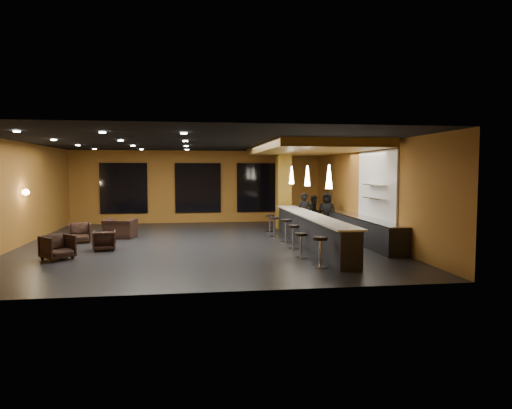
{
  "coord_description": "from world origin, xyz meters",
  "views": [
    {
      "loc": [
        -0.33,
        -15.85,
        2.52
      ],
      "look_at": [
        2.0,
        0.5,
        1.3
      ],
      "focal_mm": 32.0,
      "sensor_mm": 36.0,
      "label": 1
    }
  ],
  "objects": [
    {
      "name": "wall_back",
      "position": [
        0.0,
        6.55,
        1.75
      ],
      "size": [
        12.0,
        0.1,
        3.5
      ],
      "primitive_type": "cube",
      "color": "#976021",
      "rests_on": "floor"
    },
    {
      "name": "bar_stool_3",
      "position": [
        2.95,
        -0.29,
        0.53
      ],
      "size": [
        0.42,
        0.42,
        0.83
      ],
      "rotation": [
        0.0,
        0.0,
        0.28
      ],
      "color": "silver",
      "rests_on": "floor"
    },
    {
      "name": "tile_backsplash",
      "position": [
        5.96,
        -1.0,
        2.0
      ],
      "size": [
        0.06,
        3.2,
        2.4
      ],
      "primitive_type": "cube",
      "color": "white",
      "rests_on": "wall_right"
    },
    {
      "name": "wall_right",
      "position": [
        6.05,
        0.0,
        1.75
      ],
      "size": [
        0.1,
        13.0,
        3.5
      ],
      "primitive_type": "cube",
      "color": "#976021",
      "rests_on": "floor"
    },
    {
      "name": "staff_a",
      "position": [
        4.15,
        1.83,
        0.83
      ],
      "size": [
        0.7,
        0.58,
        1.65
      ],
      "primitive_type": "imported",
      "rotation": [
        0.0,
        0.0,
        -0.35
      ],
      "color": "black",
      "rests_on": "floor"
    },
    {
      "name": "ceiling",
      "position": [
        0.0,
        0.0,
        3.55
      ],
      "size": [
        12.0,
        13.0,
        0.1
      ],
      "primitive_type": "cube",
      "color": "black"
    },
    {
      "name": "armchair_c",
      "position": [
        -4.23,
        0.78,
        0.34
      ],
      "size": [
        0.9,
        0.92,
        0.69
      ],
      "primitive_type": "imported",
      "rotation": [
        0.0,
        0.0,
        0.25
      ],
      "color": "black",
      "rests_on": "floor"
    },
    {
      "name": "bar_stool_1",
      "position": [
        2.78,
        -3.17,
        0.47
      ],
      "size": [
        0.37,
        0.37,
        0.74
      ],
      "rotation": [
        0.0,
        0.0,
        0.05
      ],
      "color": "silver",
      "rests_on": "floor"
    },
    {
      "name": "window_center",
      "position": [
        0.0,
        6.44,
        1.7
      ],
      "size": [
        2.2,
        0.06,
        2.4
      ],
      "primitive_type": "cube",
      "color": "black",
      "rests_on": "wall_back"
    },
    {
      "name": "wall_left",
      "position": [
        -6.05,
        0.0,
        1.75
      ],
      "size": [
        0.1,
        13.0,
        3.5
      ],
      "primitive_type": "cube",
      "color": "#976021",
      "rests_on": "floor"
    },
    {
      "name": "pendant_1",
      "position": [
        3.65,
        -0.5,
        2.35
      ],
      "size": [
        0.2,
        0.2,
        0.7
      ],
      "primitive_type": "cone",
      "color": "white",
      "rests_on": "wood_soffit"
    },
    {
      "name": "wood_soffit",
      "position": [
        4.0,
        1.0,
        3.36
      ],
      "size": [
        3.6,
        8.0,
        0.28
      ],
      "primitive_type": "cube",
      "color": "olive",
      "rests_on": "ceiling"
    },
    {
      "name": "staff_c",
      "position": [
        5.25,
        2.42,
        0.81
      ],
      "size": [
        0.94,
        0.8,
        1.62
      ],
      "primitive_type": "imported",
      "rotation": [
        0.0,
        0.0,
        -0.43
      ],
      "color": "black",
      "rests_on": "floor"
    },
    {
      "name": "wall_shelf_upper",
      "position": [
        5.82,
        -1.2,
        2.05
      ],
      "size": [
        0.3,
        1.5,
        0.03
      ],
      "primitive_type": "cube",
      "color": "silver",
      "rests_on": "wall_right"
    },
    {
      "name": "column",
      "position": [
        3.65,
        3.6,
        1.75
      ],
      "size": [
        0.6,
        0.6,
        3.5
      ],
      "primitive_type": "cube",
      "color": "olive",
      "rests_on": "floor"
    },
    {
      "name": "pendant_0",
      "position": [
        3.65,
        -3.0,
        2.35
      ],
      "size": [
        0.2,
        0.2,
        0.7
      ],
      "primitive_type": "cone",
      "color": "white",
      "rests_on": "wood_soffit"
    },
    {
      "name": "armchair_b",
      "position": [
        -3.07,
        -0.97,
        0.31
      ],
      "size": [
        0.75,
        0.77,
        0.63
      ],
      "primitive_type": "imported",
      "rotation": [
        0.0,
        0.0,
        3.26
      ],
      "color": "black",
      "rests_on": "floor"
    },
    {
      "name": "bar_stool_0",
      "position": [
        2.98,
        -4.44,
        0.52
      ],
      "size": [
        0.41,
        0.41,
        0.81
      ],
      "rotation": [
        0.0,
        0.0,
        0.39
      ],
      "color": "silver",
      "rests_on": "floor"
    },
    {
      "name": "armchair_d",
      "position": [
        -2.99,
        1.72,
        0.36
      ],
      "size": [
        1.27,
        1.16,
        0.71
      ],
      "primitive_type": "imported",
      "rotation": [
        0.0,
        0.0,
        2.93
      ],
      "color": "black",
      "rests_on": "floor"
    },
    {
      "name": "wall_sconce",
      "position": [
        -5.88,
        0.5,
        1.8
      ],
      "size": [
        0.22,
        0.22,
        0.22
      ],
      "primitive_type": "sphere",
      "color": "#FFE5B2",
      "rests_on": "wall_left"
    },
    {
      "name": "bar_counter",
      "position": [
        3.65,
        -1.0,
        0.5
      ],
      "size": [
        0.6,
        8.0,
        1.0
      ],
      "primitive_type": "cube",
      "color": "black",
      "rests_on": "floor"
    },
    {
      "name": "wall_shelf_lower",
      "position": [
        5.82,
        -1.2,
        1.6
      ],
      "size": [
        0.3,
        1.5,
        0.03
      ],
      "primitive_type": "cube",
      "color": "silver",
      "rests_on": "wall_right"
    },
    {
      "name": "window_right",
      "position": [
        3.0,
        6.44,
        1.7
      ],
      "size": [
        2.2,
        0.06,
        2.4
      ],
      "primitive_type": "cube",
      "color": "black",
      "rests_on": "wall_back"
    },
    {
      "name": "window_left",
      "position": [
        -3.5,
        6.44,
        1.7
      ],
      "size": [
        2.2,
        0.06,
        2.4
      ],
      "primitive_type": "cube",
      "color": "black",
      "rests_on": "wall_back"
    },
    {
      "name": "wall_front",
      "position": [
        0.0,
        -6.55,
        1.75
      ],
      "size": [
        12.0,
        0.1,
        3.5
      ],
      "primitive_type": "cube",
      "color": "#976021",
      "rests_on": "floor"
    },
    {
      "name": "bar_stool_2",
      "position": [
        2.91,
        -1.63,
        0.5
      ],
      "size": [
        0.4,
        0.4,
        0.78
      ],
      "rotation": [
        0.0,
        0.0,
        0.43
      ],
      "color": "silver",
      "rests_on": "floor"
    },
    {
      "name": "pendant_2",
      "position": [
        3.65,
        2.0,
        2.35
      ],
      "size": [
        0.2,
        0.2,
        0.7
      ],
      "primitive_type": "cone",
      "color": "white",
      "rests_on": "wood_soffit"
    },
    {
      "name": "bar_top",
      "position": [
        3.65,
        -1.0,
        1.02
      ],
      "size": [
        0.78,
        8.1,
        0.05
      ],
      "primitive_type": "cube",
      "color": "white",
      "rests_on": "bar_counter"
    },
    {
      "name": "bar_stool_5",
      "position": [
        2.87,
        2.55,
        0.46
      ],
      "size": [
        0.36,
        0.36,
        0.71
      ],
      "rotation": [
        0.0,
        0.0,
        0.15
      ],
      "color": "silver",
      "rests_on": "floor"
    },
    {
      "name": "prep_top",
      "position": [
        5.65,
        -0.5,
        0.89
      ],
      "size": [
        0.72,
        6.0,
        0.03
      ],
      "primitive_type": "cube",
      "color": "silver",
      "rests_on": "prep_counter"
    },
    {
      "name": "floor",
      "position": [
        0.0,
        0.0,
        -0.05
      ],
      "size": [
        12.0,
        13.0,
        0.1
      ],
      "primitive_type": "cube",
      "color": "black",
      "rests_on": "ground"
    },
    {
      "name": "bar_stool_4",
      "position": [
        2.79,
        1.1,
        0.49
      ],
      "size": [
        0.39,
        0.39,
        0.77
      ],
      "rotation": [
        0.0,
        0.0,
        0.0
      ],
      "color": "silver",
      "rests_on": "floor"
    },
    {
      "name": "armchair_a",
      "position": [
        -4.11,
        -2.37,
        0.35
      ],
      "size": [
        1.08,
        1.08,
        0.71
      ],
      "primitive_type": "imported",
      "rotation": [
        0.0,
        0.0,
        0.75
      ],
      "color": "black",
      "rests_on": "floor"
    },
    {
      "name": "staff_b",
      "position": [
        4.8,
        2.68,
        0.75
      ],
      "size": [
        0.86,
        0.75,
        1.49
      ],
      "primitive_type": "imported",
      "rotation": [
        0.0,
        0.0,
        0.29
      ],
      "color": "black",
      "rests_on": "floor"
    },
    {
      "name": "prep_counter",
      "position": [
        5.65,
        -0.5,
        0.43
      ],
      "size": [
        0.7,
        6.0,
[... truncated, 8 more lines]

